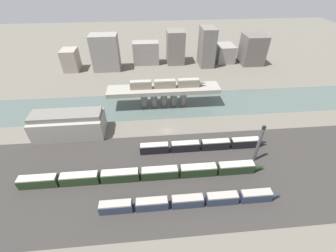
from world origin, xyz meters
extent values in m
plane|color=#666056|center=(0.00, 0.00, 0.00)|extent=(400.00, 400.00, 0.00)
cube|color=#33302D|center=(0.00, -24.00, 0.00)|extent=(280.00, 42.00, 0.01)
cube|color=#4C5B56|center=(0.00, 20.39, 0.00)|extent=(320.00, 23.70, 0.01)
cube|color=gray|center=(0.00, 20.39, 8.59)|extent=(52.48, 9.43, 1.91)
cylinder|color=gray|center=(-9.48, 20.39, 3.82)|extent=(3.12, 3.12, 7.63)
cylinder|color=gray|center=(-4.74, 20.39, 3.82)|extent=(3.12, 3.12, 7.63)
cylinder|color=gray|center=(0.00, 20.39, 3.82)|extent=(3.12, 3.12, 7.63)
cylinder|color=gray|center=(4.74, 20.39, 3.82)|extent=(3.12, 3.12, 7.63)
cylinder|color=gray|center=(9.48, 20.39, 3.82)|extent=(3.12, 3.12, 7.63)
cube|color=gray|center=(-10.45, 20.39, 11.23)|extent=(9.95, 2.74, 3.38)
cube|color=#9E998E|center=(-10.45, 20.39, 13.12)|extent=(9.55, 2.52, 0.40)
cube|color=gray|center=(0.56, 20.39, 11.23)|extent=(9.95, 2.74, 3.38)
cube|color=#9E998E|center=(0.56, 20.39, 13.12)|extent=(9.55, 2.52, 0.40)
cube|color=gray|center=(11.57, 20.39, 11.23)|extent=(9.95, 2.74, 3.38)
cube|color=#9E998E|center=(11.57, 20.39, 13.12)|extent=(9.55, 2.52, 0.40)
cone|color=gray|center=(18.29, 20.39, 11.06)|extent=(3.48, 2.46, 2.46)
cube|color=#2D384C|center=(-17.95, -35.57, 1.58)|extent=(9.32, 2.66, 3.16)
cube|color=#9E998E|center=(-17.95, -35.57, 3.36)|extent=(8.94, 2.45, 0.40)
cube|color=#2D384C|center=(-7.68, -35.57, 1.58)|extent=(9.32, 2.66, 3.16)
cube|color=#9E998E|center=(-7.68, -35.57, 3.36)|extent=(8.94, 2.45, 0.40)
cube|color=#2D384C|center=(2.59, -35.57, 1.58)|extent=(9.32, 2.66, 3.16)
cube|color=#9E998E|center=(2.59, -35.57, 3.36)|extent=(8.94, 2.45, 0.40)
cube|color=#2D384C|center=(12.86, -35.57, 1.58)|extent=(9.32, 2.66, 3.16)
cube|color=#9E998E|center=(12.86, -35.57, 3.36)|extent=(8.94, 2.45, 0.40)
cube|color=#2D384C|center=(23.13, -35.57, 1.58)|extent=(9.32, 2.66, 3.16)
cube|color=#9E998E|center=(23.13, -35.57, 3.36)|extent=(8.94, 2.45, 0.40)
cone|color=#2D384C|center=(29.42, -35.57, 1.42)|extent=(3.26, 2.40, 2.40)
cube|color=#23381E|center=(-43.10, -24.38, 1.73)|extent=(12.05, 2.96, 3.45)
cube|color=#B7B2A3|center=(-43.10, -24.38, 3.65)|extent=(11.56, 2.73, 0.40)
cube|color=#23381E|center=(-30.32, -24.38, 1.73)|extent=(12.05, 2.96, 3.45)
cube|color=#B7B2A3|center=(-30.32, -24.38, 3.65)|extent=(11.56, 2.73, 0.40)
cube|color=#23381E|center=(-17.54, -24.38, 1.73)|extent=(12.05, 2.96, 3.45)
cube|color=#B7B2A3|center=(-17.54, -24.38, 3.65)|extent=(11.56, 2.73, 0.40)
cube|color=#23381E|center=(-4.76, -24.38, 1.73)|extent=(12.05, 2.96, 3.45)
cube|color=#B7B2A3|center=(-4.76, -24.38, 3.65)|extent=(11.56, 2.73, 0.40)
cube|color=#23381E|center=(8.02, -24.38, 1.73)|extent=(12.05, 2.96, 3.45)
cube|color=#B7B2A3|center=(8.02, -24.38, 3.65)|extent=(11.56, 2.73, 0.40)
cube|color=#23381E|center=(20.80, -24.38, 1.73)|extent=(12.05, 2.96, 3.45)
cube|color=#B7B2A3|center=(20.80, -24.38, 3.65)|extent=(11.56, 2.73, 0.40)
cone|color=#23381E|center=(28.94, -24.38, 1.55)|extent=(4.22, 2.67, 2.67)
cube|color=black|center=(-6.01, -12.38, 1.70)|extent=(10.61, 2.61, 3.40)
cube|color=#B7B2A3|center=(-6.01, -12.38, 3.60)|extent=(10.19, 2.40, 0.40)
cube|color=black|center=(5.47, -12.38, 1.70)|extent=(10.61, 2.61, 3.40)
cube|color=#B7B2A3|center=(5.47, -12.38, 3.60)|extent=(10.19, 2.40, 0.40)
cube|color=black|center=(16.95, -12.38, 1.70)|extent=(10.61, 2.61, 3.40)
cube|color=#B7B2A3|center=(16.95, -12.38, 3.60)|extent=(10.19, 2.40, 0.40)
cube|color=black|center=(28.43, -12.38, 1.70)|extent=(10.61, 2.61, 3.40)
cube|color=#B7B2A3|center=(28.43, -12.38, 3.60)|extent=(10.19, 2.40, 0.40)
cone|color=black|center=(35.60, -12.38, 1.53)|extent=(3.71, 2.35, 2.35)
cube|color=#9E998E|center=(-39.59, 1.58, 4.20)|extent=(27.55, 11.24, 8.41)
cube|color=slate|center=(-39.59, 1.58, 9.33)|extent=(27.00, 7.87, 1.85)
cylinder|color=#4C4C51|center=(29.29, -19.63, 7.03)|extent=(1.06, 1.06, 14.05)
cube|color=black|center=(29.29, -19.63, 14.65)|extent=(1.00, 0.70, 1.20)
cube|color=gray|center=(-54.85, 68.32, 6.52)|extent=(9.13, 11.26, 13.04)
cube|color=gray|center=(-32.57, 67.21, 10.80)|extent=(16.34, 10.73, 21.60)
cube|color=gray|center=(-7.71, 74.65, 7.19)|extent=(16.76, 8.63, 14.38)
cube|color=slate|center=(11.88, 74.63, 10.49)|extent=(11.23, 12.12, 20.97)
cube|color=slate|center=(31.44, 68.83, 11.91)|extent=(8.85, 13.84, 23.81)
cube|color=gray|center=(45.76, 74.71, 5.49)|extent=(11.64, 14.53, 10.99)
cube|color=#605B56|center=(62.45, 68.93, 9.28)|extent=(14.08, 13.87, 18.55)
camera|label=1|loc=(-6.51, -73.48, 58.55)|focal=24.00mm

